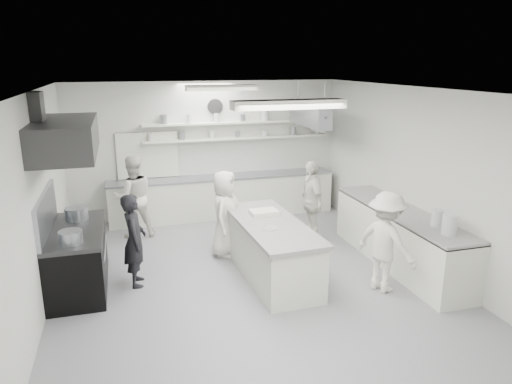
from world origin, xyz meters
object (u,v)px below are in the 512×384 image
object	(u,v)px
back_counter	(224,197)
stove	(78,260)
cook_stove	(134,240)
right_counter	(400,238)
prep_island	(271,251)
cook_back	(133,197)

from	to	relation	value
back_counter	stove	bearing A→B (deg)	-136.01
cook_stove	right_counter	bearing A→B (deg)	-94.20
cook_stove	prep_island	bearing A→B (deg)	-95.98
prep_island	cook_back	distance (m)	3.24
stove	cook_stove	size ratio (longest dim) A/B	1.22
stove	cook_stove	world-z (taller)	cook_stove
back_counter	right_counter	size ratio (longest dim) A/B	1.52
prep_island	stove	bearing A→B (deg)	169.09
right_counter	cook_stove	size ratio (longest dim) A/B	2.24
right_counter	cook_stove	xyz separation A→B (m)	(-4.39, 0.47, 0.27)
prep_island	cook_back	world-z (taller)	cook_back
prep_island	cook_back	xyz separation A→B (m)	(-2.06, 2.47, 0.39)
back_counter	cook_stove	bearing A→B (deg)	-124.83
cook_back	prep_island	bearing A→B (deg)	123.40
back_counter	prep_island	xyz separation A→B (m)	(0.08, -3.23, -0.03)
stove	right_counter	world-z (taller)	right_counter
right_counter	cook_stove	distance (m)	4.42
right_counter	back_counter	bearing A→B (deg)	124.65
stove	back_counter	world-z (taller)	back_counter
prep_island	cook_stove	bearing A→B (deg)	169.38
stove	right_counter	distance (m)	5.28
prep_island	right_counter	bearing A→B (deg)	-7.17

